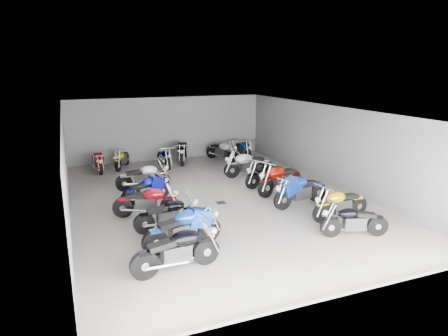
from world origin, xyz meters
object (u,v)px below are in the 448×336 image
Objects in this scene: motorcycle_back_b at (122,159)px; motorcycle_back_e at (222,151)px; motorcycle_right_c at (300,190)px; motorcycle_back_a at (97,162)px; drain_grate at (221,203)px; motorcycle_right_f at (248,164)px; motorcycle_back_d at (183,152)px; motorcycle_back_f at (244,150)px; motorcycle_left_d at (147,202)px; motorcycle_left_e at (146,190)px; motorcycle_left_a at (177,250)px; motorcycle_left_b at (184,228)px; motorcycle_left_f at (144,177)px; motorcycle_right_e at (266,173)px; motorcycle_right_d at (280,178)px; motorcycle_back_c at (164,158)px; motorcycle_left_c at (168,214)px; motorcycle_right_b at (340,204)px; motorcycle_right_a at (354,221)px.

motorcycle_back_e is at bearing -158.66° from motorcycle_back_b.
motorcycle_back_a is (-6.13, 7.37, -0.08)m from motorcycle_right_c.
drain_grate is 0.14× the size of motorcycle_right_c.
motorcycle_back_d is (-1.92, 3.54, 0.00)m from motorcycle_right_f.
motorcycle_left_d is at bearing 49.48° from motorcycle_back_f.
motorcycle_back_a is at bearing 173.92° from motorcycle_left_e.
motorcycle_back_a is at bearing 179.14° from motorcycle_left_a.
motorcycle_left_b is 1.04× the size of motorcycle_back_f.
motorcycle_right_f is 6.90m from motorcycle_back_a.
motorcycle_left_f is 4.86m from motorcycle_right_e.
motorcycle_right_d is 1.16× the size of motorcycle_back_a.
motorcycle_back_c is (-3.16, 5.56, -0.11)m from motorcycle_right_d.
motorcycle_right_f reaches higher than motorcycle_left_b.
motorcycle_right_c is (4.65, 1.72, 0.01)m from motorcycle_left_b.
motorcycle_left_b is 1.10× the size of motorcycle_back_e.
motorcycle_left_c is at bearing 56.40° from motorcycle_back_f.
motorcycle_left_b is 4.96m from motorcycle_right_c.
motorcycle_right_b reaches higher than motorcycle_back_a.
motorcycle_back_a is at bearing -22.75° from motorcycle_back_e.
motorcycle_left_c is at bearing 35.18° from motorcycle_left_d.
motorcycle_left_e is (-0.21, 4.04, -0.08)m from motorcycle_left_b.
motorcycle_back_d is at bearing -155.53° from motorcycle_back_b.
motorcycle_back_b is (0.13, 6.75, -0.05)m from motorcycle_left_d.
motorcycle_left_f is 5.81m from motorcycle_back_e.
motorcycle_back_f reaches higher than motorcycle_back_b.
motorcycle_right_b is at bearing 126.03° from motorcycle_back_d.
motorcycle_left_e is 7.06m from motorcycle_right_a.
motorcycle_right_b reaches higher than motorcycle_back_c.
motorcycle_right_e is 1.07× the size of motorcycle_back_a.
motorcycle_right_e is (-0.01, 5.35, 0.05)m from motorcycle_right_a.
motorcycle_back_d is 1.99m from motorcycle_back_e.
motorcycle_right_f is (-0.06, 6.90, 0.08)m from motorcycle_right_a.
motorcycle_right_c is at bearing 98.94° from motorcycle_left_d.
motorcycle_right_b is (0.47, 1.23, 0.04)m from motorcycle_right_a.
motorcycle_left_d reaches higher than motorcycle_left_c.
motorcycle_back_b is (-5.05, 6.10, -0.11)m from motorcycle_right_d.
motorcycle_back_b is (-5.00, 10.42, -0.00)m from motorcycle_right_a.
motorcycle_left_c is at bearing 0.39° from motorcycle_left_f.
motorcycle_right_f is at bearing -18.76° from motorcycle_right_d.
motorcycle_back_c is 0.89× the size of motorcycle_back_f.
motorcycle_left_e reaches higher than motorcycle_back_c.
motorcycle_right_e is 5.48m from motorcycle_back_c.
motorcycle_right_f is at bearing 168.58° from motorcycle_back_b.
motorcycle_back_c is at bearing 35.79° from motorcycle_right_a.
motorcycle_left_d is 6.53m from motorcycle_back_c.
drain_grate is 0.16× the size of motorcycle_left_c.
motorcycle_back_a is (-6.20, 5.85, -0.10)m from motorcycle_right_d.
drain_grate is at bearing 40.34° from motorcycle_right_b.
motorcycle_left_f is 4.60m from motorcycle_back_d.
motorcycle_back_a reaches higher than motorcycle_back_b.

